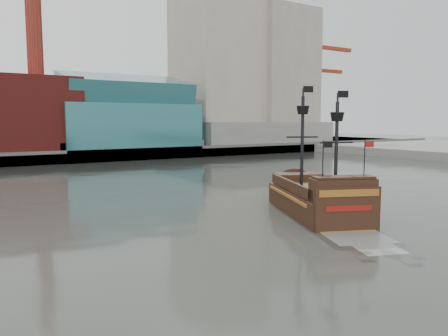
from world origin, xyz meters
TOP-DOWN VIEW (x-y plane):
  - ground at (0.00, 0.00)m, footprint 400.00×400.00m
  - promenade_far at (0.00, 92.00)m, footprint 220.00×60.00m
  - seawall at (0.00, 62.50)m, footprint 220.00×1.00m
  - skyline at (5.21, 84.56)m, footprint 149.00×45.00m
  - crane_a at (78.63, 82.00)m, footprint 22.50×4.00m
  - crane_b at (88.23, 92.00)m, footprint 19.10×4.00m
  - pirate_ship at (3.48, 2.76)m, footprint 10.89×17.10m

SIDE VIEW (x-z plane):
  - ground at x=0.00m, z-range 0.00..0.00m
  - promenade_far at x=0.00m, z-range 0.00..2.00m
  - pirate_ship at x=3.48m, z-range -5.05..7.29m
  - seawall at x=0.00m, z-range 0.00..2.60m
  - crane_b at x=88.23m, z-range 2.45..28.70m
  - crane_a at x=78.63m, z-range 2.99..35.24m
  - skyline at x=5.21m, z-range -6.45..55.55m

